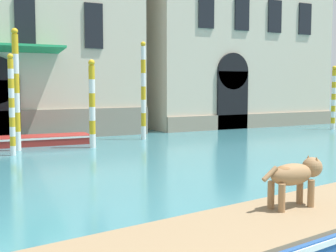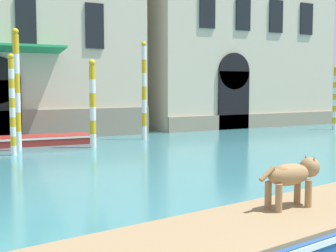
{
  "view_description": "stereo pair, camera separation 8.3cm",
  "coord_description": "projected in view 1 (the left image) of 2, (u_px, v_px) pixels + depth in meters",
  "views": [
    {
      "loc": [
        -4.27,
        -0.4,
        2.58
      ],
      "look_at": [
        2.89,
        12.99,
        1.2
      ],
      "focal_mm": 50.0,
      "sensor_mm": 36.0,
      "label": 1
    },
    {
      "loc": [
        -4.19,
        -0.44,
        2.58
      ],
      "look_at": [
        2.89,
        12.99,
        1.2
      ],
      "focal_mm": 50.0,
      "sensor_mm": 36.0,
      "label": 2
    }
  ],
  "objects": [
    {
      "name": "mooring_pole_5",
      "position": [
        12.0,
        104.0,
        16.69
      ],
      "size": [
        0.21,
        0.21,
        3.64
      ],
      "color": "white",
      "rests_on": "ground_plane"
    },
    {
      "name": "boat_moored_near_palazzo",
      "position": [
        19.0,
        141.0,
        19.49
      ],
      "size": [
        5.96,
        1.82,
        0.38
      ],
      "rotation": [
        0.0,
        0.0,
        -0.07
      ],
      "color": "maroon",
      "rests_on": "ground_plane"
    },
    {
      "name": "mooring_pole_1",
      "position": [
        334.0,
        97.0,
        26.34
      ],
      "size": [
        0.25,
        0.25,
        3.58
      ],
      "color": "white",
      "rests_on": "ground_plane"
    },
    {
      "name": "mooring_pole_2",
      "position": [
        143.0,
        90.0,
        21.54
      ],
      "size": [
        0.23,
        0.23,
        4.5
      ],
      "color": "white",
      "rests_on": "ground_plane"
    },
    {
      "name": "dog_on_deck",
      "position": [
        296.0,
        175.0,
        7.21
      ],
      "size": [
        1.17,
        0.35,
        0.78
      ],
      "rotation": [
        0.0,
        0.0,
        0.02
      ],
      "color": "#997047",
      "rests_on": "boat_foreground"
    },
    {
      "name": "palazzo_right",
      "position": [
        228.0,
        11.0,
        29.44
      ],
      "size": [
        11.91,
        6.13,
        14.33
      ],
      "color": "beige",
      "rests_on": "ground_plane"
    },
    {
      "name": "mooring_pole_4",
      "position": [
        92.0,
        103.0,
        18.73
      ],
      "size": [
        0.26,
        0.26,
        3.54
      ],
      "color": "white",
      "rests_on": "ground_plane"
    },
    {
      "name": "boat_foreground",
      "position": [
        284.0,
        235.0,
        6.89
      ],
      "size": [
        8.35,
        3.1,
        0.67
      ],
      "rotation": [
        0.0,
        0.0,
        0.15
      ],
      "color": "#234C8C",
      "rests_on": "ground_plane"
    },
    {
      "name": "mooring_pole_0",
      "position": [
        16.0,
        89.0,
        17.82
      ],
      "size": [
        0.25,
        0.25,
        4.67
      ],
      "color": "white",
      "rests_on": "ground_plane"
    }
  ]
}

